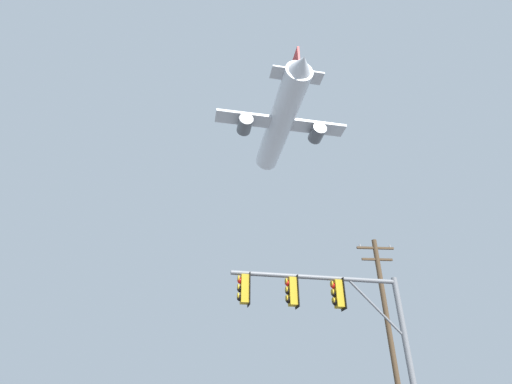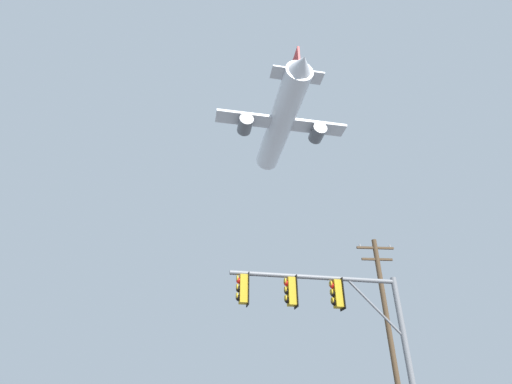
# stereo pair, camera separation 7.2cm
# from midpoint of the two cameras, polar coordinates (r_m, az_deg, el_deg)

# --- Properties ---
(signal_pole_near) EXTENTS (5.87, 0.96, 5.63)m
(signal_pole_near) POSITION_cam_midpoint_polar(r_m,az_deg,el_deg) (13.10, 11.61, -17.36)
(signal_pole_near) COLOR slate
(signal_pole_near) RESTS_ON ground
(utility_pole) EXTENTS (2.20, 0.28, 10.25)m
(utility_pole) POSITION_cam_midpoint_polar(r_m,az_deg,el_deg) (22.25, 19.30, -18.47)
(utility_pole) COLOR brown
(utility_pole) RESTS_ON ground
(airplane) EXTENTS (18.59, 24.06, 6.55)m
(airplane) POSITION_cam_midpoint_polar(r_m,az_deg,el_deg) (54.28, 3.66, 10.34)
(airplane) COLOR white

